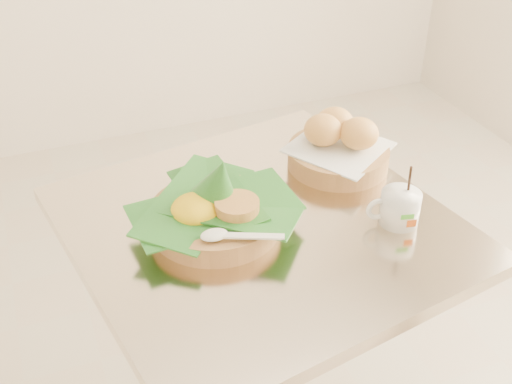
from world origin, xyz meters
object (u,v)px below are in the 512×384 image
object	(u,v)px
cafe_table	(260,303)
coffee_mug	(399,207)
bread_basket	(338,146)
rice_basket	(215,209)

from	to	relation	value
cafe_table	coffee_mug	distance (m)	0.37
bread_basket	coffee_mug	bearing A→B (deg)	-88.06
bread_basket	coffee_mug	world-z (taller)	coffee_mug
cafe_table	rice_basket	distance (m)	0.28
bread_basket	coffee_mug	xyz separation A→B (m)	(0.01, -0.24, -0.01)
rice_basket	coffee_mug	distance (m)	0.36
rice_basket	bread_basket	size ratio (longest dim) A/B	1.21
cafe_table	bread_basket	size ratio (longest dim) A/B	3.07
cafe_table	rice_basket	bearing A→B (deg)	168.27
cafe_table	coffee_mug	size ratio (longest dim) A/B	6.02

